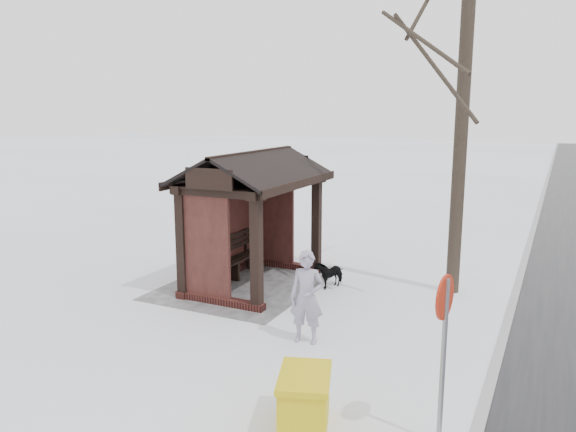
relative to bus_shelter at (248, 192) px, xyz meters
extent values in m
plane|color=white|center=(0.00, 0.16, -2.17)|extent=(120.00, 120.00, 0.00)
cube|color=gray|center=(0.00, 5.66, -2.16)|extent=(120.00, 0.15, 0.06)
cube|color=gray|center=(0.00, -0.04, -2.16)|extent=(4.20, 3.20, 0.02)
cube|color=#3D1816|center=(0.00, -0.74, -2.09)|extent=(3.30, 0.22, 0.16)
cube|color=#3D1816|center=(-1.50, 0.16, -2.09)|extent=(0.22, 2.10, 0.16)
cube|color=#3D1816|center=(1.50, 0.16, -2.09)|extent=(0.22, 2.10, 0.16)
cube|color=black|center=(-1.50, 1.06, -1.02)|extent=(0.20, 0.20, 2.30)
cube|color=black|center=(1.50, 1.06, -1.02)|extent=(0.20, 0.20, 2.30)
cube|color=black|center=(-1.50, -0.74, -1.02)|extent=(0.20, 0.20, 2.30)
cube|color=black|center=(1.50, -0.74, -1.02)|extent=(0.20, 0.20, 2.30)
cube|color=#311813|center=(0.00, -0.74, -0.94)|extent=(2.80, 0.08, 2.14)
cube|color=#311813|center=(-1.50, -0.16, -0.94)|extent=(0.08, 1.17, 2.14)
cube|color=#311813|center=(1.50, -0.16, -0.94)|extent=(0.08, 1.17, 2.14)
cube|color=black|center=(0.00, 1.06, 0.19)|extent=(3.40, 0.20, 0.18)
cube|color=black|center=(0.00, -0.74, 0.19)|extent=(3.40, 0.20, 0.18)
cylinder|color=black|center=(-1.50, 4.36, 2.11)|extent=(0.29, 0.29, 8.55)
imported|color=#90879F|center=(2.43, 2.57, -1.35)|extent=(0.50, 0.66, 1.64)
imported|color=black|center=(-0.60, 1.76, -1.86)|extent=(0.80, 0.57, 0.62)
cube|color=gold|center=(4.87, 3.64, -1.84)|extent=(1.04, 0.86, 0.65)
cube|color=gold|center=(4.87, 3.64, -1.48)|extent=(1.11, 0.92, 0.08)
cylinder|color=gray|center=(4.46, 5.26, -1.12)|extent=(0.06, 0.06, 2.09)
cylinder|color=#AD200C|center=(4.46, 5.24, -0.30)|extent=(0.54, 0.11, 0.55)
cylinder|color=white|center=(4.46, 5.22, -0.30)|extent=(0.42, 0.09, 0.42)
camera|label=1|loc=(10.85, 6.34, 1.88)|focal=35.00mm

